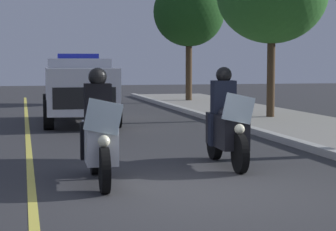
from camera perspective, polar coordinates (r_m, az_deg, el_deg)
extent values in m
plane|color=#333335|center=(8.64, 3.02, -7.06)|extent=(80.00, 80.00, 0.00)
cube|color=#E0D14C|center=(8.31, -12.48, -7.64)|extent=(48.00, 0.12, 0.01)
cylinder|color=black|center=(8.50, -5.91, -5.09)|extent=(0.64, 0.14, 0.64)
cylinder|color=black|center=(9.97, -6.77, -3.60)|extent=(0.64, 0.16, 0.64)
cube|color=silver|center=(9.17, -6.38, -2.46)|extent=(1.21, 0.48, 0.56)
ellipsoid|color=silver|center=(9.09, -6.37, -0.62)|extent=(0.57, 0.34, 0.24)
cube|color=silver|center=(8.50, -6.02, -0.12)|extent=(0.08, 0.56, 0.53)
sphere|color=#F9F4CC|center=(8.48, -5.96, -2.38)|extent=(0.17, 0.17, 0.17)
sphere|color=red|center=(8.62, -7.16, -0.53)|extent=(0.09, 0.09, 0.09)
sphere|color=#1933F2|center=(8.65, -5.05, -0.49)|extent=(0.09, 0.09, 0.09)
cube|color=black|center=(9.34, -6.54, 1.13)|extent=(0.29, 0.41, 0.60)
cube|color=black|center=(9.36, -5.26, -2.30)|extent=(0.18, 0.15, 0.56)
cube|color=black|center=(9.32, -7.70, -2.35)|extent=(0.18, 0.15, 0.56)
sphere|color=black|center=(9.31, -6.56, 3.58)|extent=(0.28, 0.28, 0.28)
cylinder|color=black|center=(10.03, 6.70, -3.55)|extent=(0.64, 0.14, 0.64)
cylinder|color=black|center=(11.45, 4.35, -2.47)|extent=(0.64, 0.16, 0.64)
cube|color=black|center=(10.68, 5.49, -1.40)|extent=(1.21, 0.48, 0.56)
ellipsoid|color=black|center=(10.61, 5.58, 0.18)|extent=(0.57, 0.34, 0.24)
cube|color=silver|center=(10.05, 6.56, 0.65)|extent=(0.08, 0.56, 0.53)
sphere|color=#F9F4CC|center=(10.02, 6.65, -1.26)|extent=(0.17, 0.17, 0.17)
sphere|color=red|center=(10.13, 5.47, 0.30)|extent=(0.09, 0.09, 0.09)
sphere|color=#1933F2|center=(10.22, 7.19, 0.33)|extent=(0.09, 0.09, 0.09)
cube|color=black|center=(10.86, 5.16, 1.67)|extent=(0.29, 0.41, 0.60)
cube|color=black|center=(10.90, 6.23, -1.28)|extent=(0.18, 0.15, 0.56)
cube|color=black|center=(10.79, 4.21, -1.33)|extent=(0.18, 0.15, 0.56)
sphere|color=black|center=(10.82, 5.20, 3.78)|extent=(0.28, 0.28, 0.28)
cube|color=silver|center=(18.29, -8.28, 2.47)|extent=(4.95, 2.04, 1.24)
cube|color=silver|center=(18.57, -8.36, 4.67)|extent=(2.45, 1.82, 0.36)
cube|color=#2633D8|center=(18.37, -8.34, 5.48)|extent=(0.32, 1.21, 0.14)
cube|color=black|center=(15.90, -7.77, 1.60)|extent=(0.17, 1.62, 0.56)
cylinder|color=black|center=(16.86, -4.89, 0.19)|extent=(0.81, 0.30, 0.80)
cylinder|color=black|center=(16.75, -11.02, 0.08)|extent=(0.81, 0.30, 0.80)
cylinder|color=black|center=(19.93, -5.93, 0.91)|extent=(0.81, 0.30, 0.80)
cylinder|color=black|center=(19.84, -11.11, 0.83)|extent=(0.81, 0.30, 0.80)
cylinder|color=#42301E|center=(19.44, 9.52, 3.52)|extent=(0.25, 0.25, 2.46)
cylinder|color=#42301E|center=(27.61, 1.94, 4.20)|extent=(0.29, 0.29, 2.67)
ellipsoid|color=#194216|center=(27.70, 1.96, 9.59)|extent=(3.17, 3.17, 3.07)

